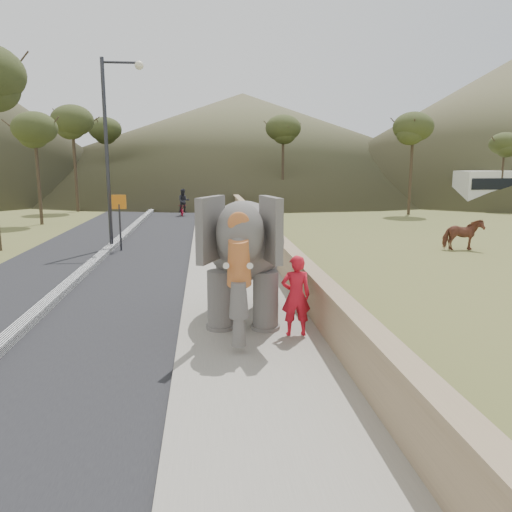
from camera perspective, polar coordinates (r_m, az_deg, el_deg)
The scene contains 14 objects.
ground at distance 8.10m, azimuth 1.18°, elevation -16.59°, with size 160.00×160.00×0.00m, color olive.
road at distance 18.02m, azimuth -18.90°, elevation -1.83°, with size 7.00×120.00×0.03m, color black.
median at distance 18.00m, azimuth -18.92°, elevation -1.53°, with size 0.35×120.00×0.22m, color black.
walkway at distance 17.56m, azimuth -2.81°, elevation -1.38°, with size 3.00×120.00×0.15m, color #9E9687.
parapet at distance 17.63m, azimuth 2.54°, elevation 0.24°, with size 0.30×120.00×1.10m, color tan.
lamppost at distance 22.49m, azimuth -15.99°, elevation 13.14°, with size 1.76×0.36×8.00m.
signboard at distance 21.95m, azimuth -15.34°, elevation 4.79°, with size 0.60×0.08×2.40m.
cow at distance 23.24m, azimuth 22.55°, elevation 2.27°, with size 0.73×1.61×1.36m, color brown.
distant_car at distance 46.92m, azimuth 19.18°, elevation 6.31°, with size 1.70×4.23×1.44m, color silver.
hill_right at distance 69.85m, azimuth 26.77°, elevation 12.96°, with size 56.00×56.00×16.00m, color brown.
hill_far at distance 77.45m, azimuth -1.53°, elevation 12.97°, with size 80.00×80.00×14.00m, color brown.
elephant_and_man at distance 11.48m, azimuth -1.20°, elevation -0.15°, with size 2.49×4.16×2.86m.
motorcyclist at distance 35.94m, azimuth -8.36°, elevation 5.77°, with size 0.95×1.64×1.93m.
trees at distance 34.83m, azimuth -2.89°, elevation 10.90°, with size 48.67×43.06×8.71m.
Camera 1 is at (-0.89, -7.16, 3.69)m, focal length 35.00 mm.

